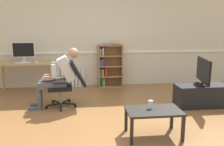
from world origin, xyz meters
TOP-DOWN VIEW (x-y plane):
  - ground_plane at (0.00, 0.00)m, footprint 18.00×18.00m
  - back_wall at (0.00, 2.65)m, footprint 12.00×0.13m
  - computer_desk at (-1.83, 2.15)m, footprint 1.38×0.60m
  - imac_monitor at (-1.88, 2.23)m, footprint 0.54×0.14m
  - keyboard at (-1.86, 2.01)m, footprint 0.36×0.12m
  - computer_mouse at (-1.55, 2.03)m, footprint 0.06×0.10m
  - bookshelf at (0.25, 2.44)m, footprint 0.65×0.29m
  - radiator at (-0.77, 2.54)m, footprint 0.72×0.08m
  - office_chair at (-0.74, 0.94)m, footprint 0.85×0.62m
  - person_seated at (-0.93, 0.93)m, footprint 1.03×0.41m
  - tv_stand at (1.99, 0.61)m, footprint 1.07×0.44m
  - tv_screen at (1.99, 0.61)m, footprint 0.26×0.81m
  - coffee_table at (0.61, -0.59)m, footprint 0.82×0.51m
  - drinking_glass at (0.58, -0.52)m, footprint 0.07×0.07m

SIDE VIEW (x-z plane):
  - ground_plane at x=0.00m, z-range 0.00..0.00m
  - tv_stand at x=1.99m, z-range 0.00..0.45m
  - radiator at x=-0.77m, z-range 0.00..0.53m
  - coffee_table at x=0.61m, z-range 0.16..0.58m
  - drinking_glass at x=0.58m, z-range 0.42..0.54m
  - office_chair at x=-0.74m, z-range 0.04..0.99m
  - bookshelf at x=0.25m, z-range -0.04..1.17m
  - person_seated at x=-0.93m, z-range 0.04..1.25m
  - computer_desk at x=-1.83m, z-range 0.27..1.03m
  - tv_screen at x=1.99m, z-range 0.47..1.01m
  - keyboard at x=-1.86m, z-range 0.76..0.78m
  - computer_mouse at x=-1.55m, z-range 0.76..0.79m
  - imac_monitor at x=-1.88m, z-range 0.79..1.27m
  - back_wall at x=0.00m, z-range 0.00..2.70m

